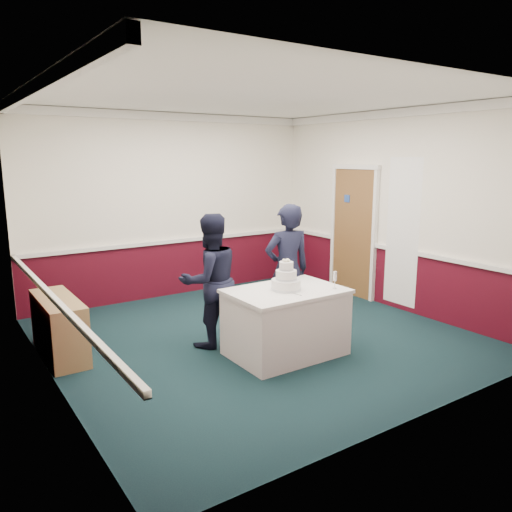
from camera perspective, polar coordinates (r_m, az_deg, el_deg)
ground at (r=6.59m, az=0.21°, el=-9.19°), size 5.00×5.00×0.00m
room_shell at (r=6.73m, az=-2.16°, el=8.40°), size 5.00×5.00×3.00m
sideboard at (r=6.31m, az=-21.56°, el=-7.56°), size 0.41×1.20×0.70m
cake_table at (r=5.92m, az=3.41°, el=-7.49°), size 1.32×0.92×0.79m
wedding_cake at (r=5.78m, az=3.47°, el=-2.80°), size 0.35×0.35×0.36m
cake_knife at (r=5.64m, az=4.44°, el=-4.31°), size 0.03×0.22×0.00m
champagne_flute at (r=5.88m, az=9.01°, el=-2.40°), size 0.05×0.05×0.21m
person_man at (r=6.11m, az=-5.26°, el=-2.82°), size 0.81×0.63×1.64m
person_woman at (r=6.49m, az=3.59°, el=-1.60°), size 0.70×0.53×1.72m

